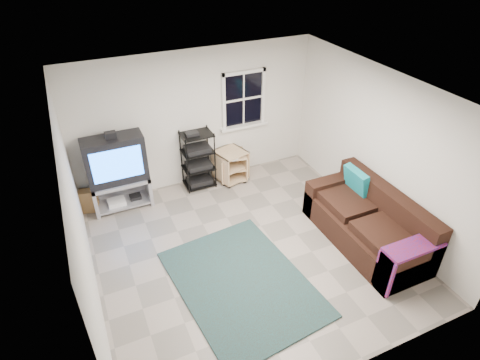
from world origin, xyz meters
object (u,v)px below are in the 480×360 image
tv_unit (117,167)px  sofa (368,224)px  side_table_left (229,164)px  side_table_right (232,164)px  av_rack (198,163)px

tv_unit → sofa: size_ratio=0.68×
side_table_left → side_table_right: bearing=-5.6°
side_table_left → side_table_right: 0.05m
tv_unit → sofa: bearing=-37.4°
side_table_left → sofa: size_ratio=0.31×
av_rack → side_table_left: av_rack is taller
tv_unit → side_table_left: (2.12, 0.03, -0.48)m
av_rack → sofa: 3.28m
side_table_right → sofa: sofa is taller
av_rack → sofa: (1.92, -2.65, -0.15)m
tv_unit → av_rack: tv_unit is taller
tv_unit → av_rack: (1.49, 0.04, -0.31)m
tv_unit → sofa: 4.32m
side_table_right → tv_unit: bearing=-179.4°
av_rack → sofa: size_ratio=0.53×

